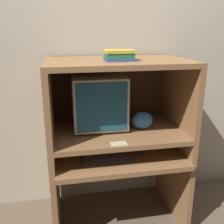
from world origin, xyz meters
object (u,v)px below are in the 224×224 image
object	(u,v)px
snack_bag	(142,120)
book_stack	(119,55)
crt_monitor	(98,101)
mouse	(140,154)

from	to	relation	value
snack_bag	book_stack	xyz separation A→B (m)	(-0.20, -0.06, 0.51)
crt_monitor	book_stack	distance (m)	0.42
crt_monitor	mouse	distance (m)	0.52
snack_bag	book_stack	bearing A→B (deg)	-164.48
book_stack	snack_bag	bearing A→B (deg)	15.52
snack_bag	book_stack	distance (m)	0.55
crt_monitor	book_stack	xyz separation A→B (m)	(0.13, -0.16, 0.36)
mouse	book_stack	distance (m)	0.76
crt_monitor	snack_bag	size ratio (longest dim) A/B	2.52
mouse	snack_bag	bearing A→B (deg)	68.92
mouse	snack_bag	world-z (taller)	snack_bag
book_stack	crt_monitor	bearing A→B (deg)	128.47
snack_bag	crt_monitor	bearing A→B (deg)	162.46
crt_monitor	book_stack	size ratio (longest dim) A/B	2.01
snack_bag	book_stack	size ratio (longest dim) A/B	0.80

